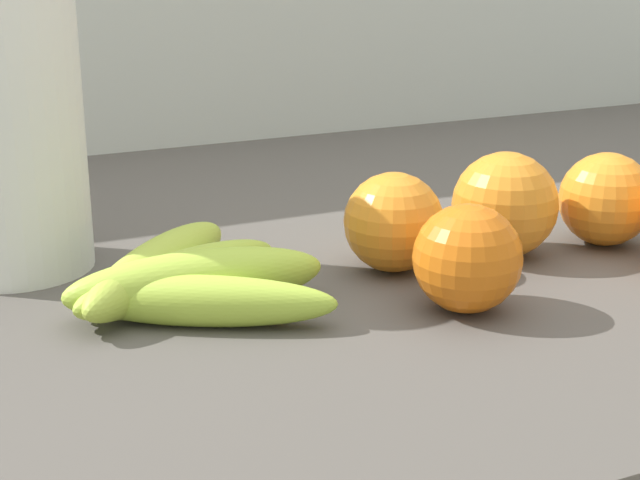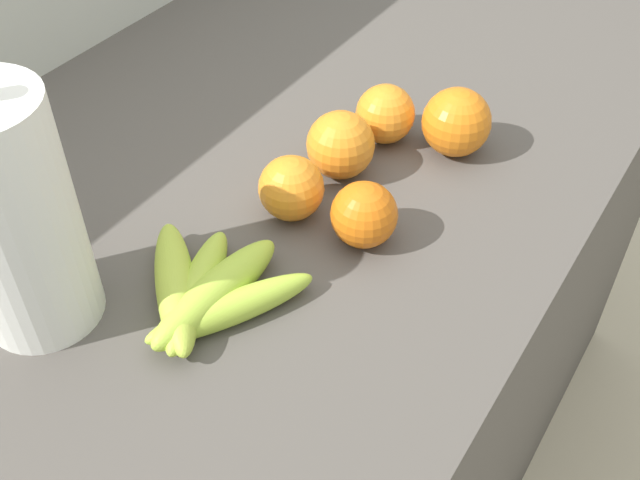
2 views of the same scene
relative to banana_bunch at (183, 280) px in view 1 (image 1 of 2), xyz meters
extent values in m
cube|color=silver|center=(0.16, 0.50, -0.23)|extent=(2.06, 0.06, 1.30)
ellipsoid|color=#ACCE3F|center=(0.00, -0.03, 0.00)|extent=(0.17, 0.11, 0.03)
ellipsoid|color=#ACCD3F|center=(0.01, -0.01, 0.00)|extent=(0.17, 0.05, 0.04)
ellipsoid|color=#ABC73F|center=(0.00, 0.01, 0.00)|extent=(0.17, 0.10, 0.04)
ellipsoid|color=#ACC53F|center=(-0.01, 0.03, 0.00)|extent=(0.15, 0.16, 0.04)
sphere|color=orange|center=(0.16, 0.01, 0.02)|extent=(0.07, 0.07, 0.07)
sphere|color=orange|center=(0.25, 0.00, 0.02)|extent=(0.08, 0.08, 0.08)
sphere|color=orange|center=(0.34, -0.01, 0.02)|extent=(0.07, 0.07, 0.07)
sphere|color=orange|center=(0.17, -0.08, 0.02)|extent=(0.07, 0.07, 0.07)
cylinder|color=white|center=(-0.09, 0.13, 0.10)|extent=(0.11, 0.11, 0.24)
camera|label=1|loc=(-0.17, -0.58, 0.22)|focal=54.67mm
camera|label=2|loc=(-0.36, -0.36, 0.54)|focal=42.42mm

